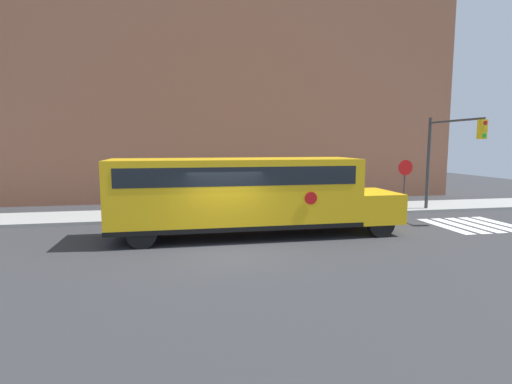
# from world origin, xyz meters

# --- Properties ---
(ground_plane) EXTENTS (60.00, 60.00, 0.00)m
(ground_plane) POSITION_xyz_m (0.00, 0.00, 0.00)
(ground_plane) COLOR #333335
(sidewalk_strip) EXTENTS (44.00, 3.00, 0.15)m
(sidewalk_strip) POSITION_xyz_m (0.00, 6.50, 0.07)
(sidewalk_strip) COLOR #9E9E99
(sidewalk_strip) RESTS_ON ground
(building_backdrop) EXTENTS (32.00, 4.00, 13.00)m
(building_backdrop) POSITION_xyz_m (0.00, 13.00, 6.50)
(building_backdrop) COLOR #935B42
(building_backdrop) RESTS_ON ground
(crosswalk_stripes) EXTENTS (3.30, 3.20, 0.01)m
(crosswalk_stripes) POSITION_xyz_m (10.75, 2.00, 0.00)
(crosswalk_stripes) COLOR white
(crosswalk_stripes) RESTS_ON ground
(school_bus) EXTENTS (10.67, 2.57, 2.88)m
(school_bus) POSITION_xyz_m (0.87, 1.81, 1.67)
(school_bus) COLOR yellow
(school_bus) RESTS_ON ground
(stop_sign) EXTENTS (0.76, 0.10, 2.64)m
(stop_sign) POSITION_xyz_m (9.47, 5.31, 1.77)
(stop_sign) COLOR #38383A
(stop_sign) RESTS_ON ground
(traffic_light) EXTENTS (0.28, 3.76, 4.72)m
(traffic_light) POSITION_xyz_m (10.88, 4.22, 3.19)
(traffic_light) COLOR #38383A
(traffic_light) RESTS_ON ground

